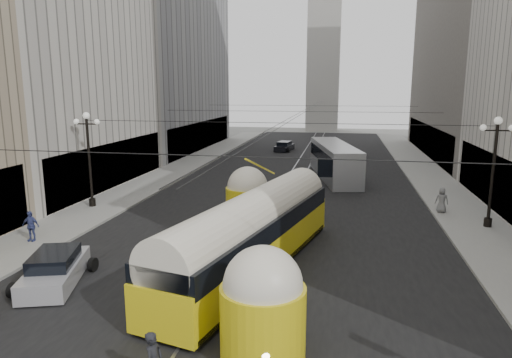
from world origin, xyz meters
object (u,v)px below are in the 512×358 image
at_px(streetcar, 253,232).
at_px(city_bus, 334,159).
at_px(pedestrian_sidewalk_left, 31,226).
at_px(pedestrian_crossing_b, 260,341).
at_px(sedan_silver, 55,269).
at_px(pedestrian_sidewalk_right, 442,200).

height_order(streetcar, city_bus, streetcar).
bearing_deg(pedestrian_sidewalk_left, pedestrian_crossing_b, -33.34).
relative_size(city_bus, pedestrian_sidewalk_left, 7.74).
bearing_deg(pedestrian_crossing_b, sedan_silver, -115.89).
relative_size(pedestrian_sidewalk_right, pedestrian_sidewalk_left, 1.00).
bearing_deg(city_bus, streetcar, -97.86).
xyz_separation_m(city_bus, sedan_silver, (-10.93, -25.55, -1.07)).
distance_m(sedan_silver, pedestrian_crossing_b, 10.36).
xyz_separation_m(pedestrian_crossing_b, pedestrian_sidewalk_left, (-13.83, 8.51, 0.08)).
bearing_deg(pedestrian_crossing_b, streetcar, -169.22).
height_order(sedan_silver, pedestrian_sidewalk_left, pedestrian_sidewalk_left).
xyz_separation_m(sedan_silver, pedestrian_sidewalk_left, (-4.35, 4.32, 0.33)).
bearing_deg(sedan_silver, streetcar, 21.40).
xyz_separation_m(streetcar, pedestrian_sidewalk_right, (10.25, 11.28, -0.79)).
height_order(sedan_silver, pedestrian_sidewalk_right, pedestrian_sidewalk_right).
bearing_deg(pedestrian_sidewalk_right, pedestrian_sidewalk_left, 30.81).
relative_size(pedestrian_crossing_b, pedestrian_sidewalk_left, 1.08).
bearing_deg(city_bus, sedan_silver, -113.16).
distance_m(pedestrian_crossing_b, pedestrian_sidewalk_left, 16.23).
xyz_separation_m(pedestrian_crossing_b, pedestrian_sidewalk_right, (8.60, 18.53, 0.08)).
bearing_deg(pedestrian_sidewalk_right, city_bus, -50.74).
relative_size(pedestrian_crossing_b, pedestrian_sidewalk_right, 1.08).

